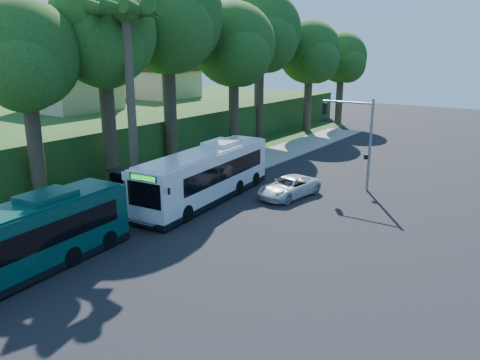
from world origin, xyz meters
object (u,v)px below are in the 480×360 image
Objects in this scene: pickup at (289,187)px; teal_bus at (16,242)px; bus_shelter at (130,181)px; white_bus at (207,174)px.

teal_bus is at bearing -93.92° from pickup.
teal_bus is at bearing -70.98° from bus_shelter.
bus_shelter is at bearing -125.08° from pickup.
white_bus reaches higher than teal_bus.
bus_shelter reaches higher than pickup.
teal_bus is (3.56, -10.33, -0.01)m from bus_shelter.
white_bus reaches higher than pickup.
bus_shelter is at bearing 104.30° from teal_bus.
white_bus is at bearing 49.66° from bus_shelter.
white_bus is 14.39m from teal_bus.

